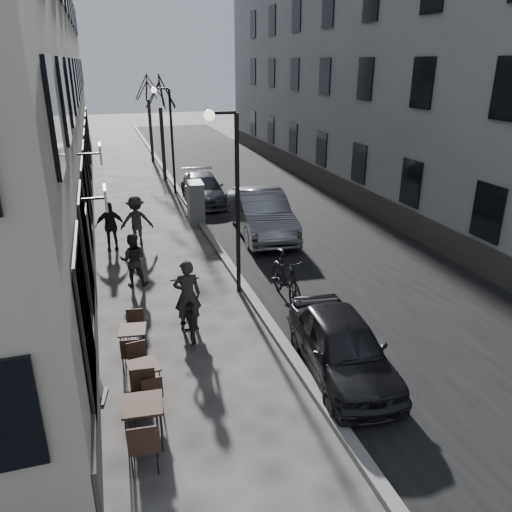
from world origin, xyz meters
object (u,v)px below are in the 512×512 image
tree_far (147,87)px  utility_cabinet (196,202)px  bistro_set_b (145,377)px  moped (286,278)px  tree_near (159,92)px  pedestrian_far (110,226)px  streetlamp_far (168,129)px  sign_board (94,382)px  bistro_set_a (144,419)px  car_near (342,346)px  car_mid (261,213)px  car_far (203,189)px  bistro_set_c (133,340)px  pedestrian_near (133,260)px  pedestrian_mid (136,220)px  bicycle (188,308)px  streetlamp_near (231,184)px

tree_far → utility_cabinet: bearing=-89.2°
bistro_set_b → moped: 5.21m
tree_near → pedestrian_far: 11.49m
streetlamp_far → sign_board: bearing=-103.6°
bistro_set_a → bistro_set_b: bistro_set_a is taller
car_near → utility_cabinet: bearing=100.2°
sign_board → car_mid: (6.19, 8.55, 0.44)m
tree_far → car_far: tree_far is taller
car_near → car_far: (0.00, 14.42, -0.02)m
tree_far → streetlamp_far: bearing=-90.5°
bistro_set_a → sign_board: 1.74m
bistro_set_c → bistro_set_a: bearing=-82.0°
tree_far → utility_cabinet: 14.58m
utility_cabinet → pedestrian_near: bearing=-113.9°
utility_cabinet → pedestrian_mid: 3.22m
bistro_set_b → bicycle: bearing=54.9°
streetlamp_far → moped: size_ratio=2.22×
sign_board → tree_far: bearing=92.2°
streetlamp_near → bicycle: size_ratio=2.39×
streetlamp_far → pedestrian_mid: size_ratio=2.86×
streetlamp_far → bicycle: bearing=-96.6°
utility_cabinet → bistro_set_a: bearing=-101.1°
car_mid → utility_cabinet: bearing=137.0°
utility_cabinet → car_far: bearing=76.8°
streetlamp_near → car_far: bearing=83.2°
bistro_set_c → car_near: bearing=-16.1°
pedestrian_near → moped: 4.54m
bistro_set_b → car_near: car_near is taller
bicycle → car_mid: 7.48m
bistro_set_a → pedestrian_far: 10.09m
streetlamp_far → car_near: (1.17, -16.54, -2.50)m
bistro_set_a → sign_board: bistro_set_a is taller
streetlamp_near → car_mid: bearing=63.2°
streetlamp_far → car_mid: streetlamp_far is taller
bicycle → utility_cabinet: bearing=-98.0°
pedestrian_far → car_far: (4.35, 5.24, -0.22)m
utility_cabinet → bicycle: bearing=-98.4°
pedestrian_far → car_mid: 5.53m
bistro_set_b → bicycle: (1.30, 2.42, 0.12)m
pedestrian_near → car_near: 7.02m
pedestrian_mid → car_near: pedestrian_mid is taller
bistro_set_b → utility_cabinet: utility_cabinet is taller
streetlamp_near → utility_cabinet: (0.27, 6.93, -2.32)m
tree_near → car_near: tree_near is taller
bistro_set_c → utility_cabinet: size_ratio=0.88×
tree_near → pedestrian_near: tree_near is taller
pedestrian_far → pedestrian_near: bearing=-78.2°
bistro_set_c → pedestrian_near: 3.99m
streetlamp_far → bistro_set_a: 17.89m
tree_far → car_mid: size_ratio=1.13×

